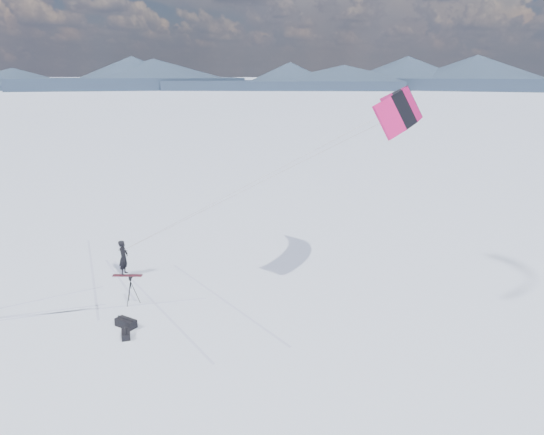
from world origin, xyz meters
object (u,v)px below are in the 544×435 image
at_px(tripod, 131,286).
at_px(gear_bag_a, 126,323).
at_px(snowboard, 127,275).
at_px(snowkiter, 125,274).
at_px(gear_bag_b, 126,334).

xyz_separation_m(tripod, gear_bag_a, (1.22, -2.07, -0.68)).
bearing_deg(snowboard, snowkiter, 129.79).
distance_m(snowboard, gear_bag_a, 6.08).
height_order(snowkiter, gear_bag_b, snowkiter).
xyz_separation_m(snowboard, gear_bag_a, (3.61, -4.89, 0.16)).
height_order(snowboard, gear_bag_a, gear_bag_a).
height_order(snowkiter, snowboard, snowkiter).
distance_m(snowkiter, snowboard, 0.33).
xyz_separation_m(snowkiter, snowboard, (0.29, -0.16, 0.02)).
bearing_deg(gear_bag_b, snowboard, 178.44).
xyz_separation_m(snowkiter, gear_bag_b, (4.49, -5.85, 0.14)).
relative_size(snowboard, tripod, 1.18).
height_order(snowboard, tripod, tripod).
xyz_separation_m(snowboard, gear_bag_b, (4.20, -5.69, 0.12)).
bearing_deg(snowboard, gear_bag_b, -74.37).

